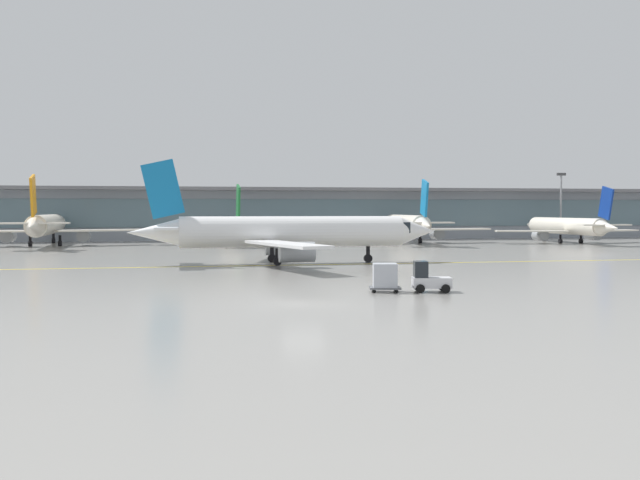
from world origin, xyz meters
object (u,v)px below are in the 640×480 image
at_px(gate_airplane_1, 46,225).
at_px(gate_airplane_4, 567,227).
at_px(gate_airplane_2, 231,227).
at_px(apron_light_mast_1, 561,202).
at_px(baggage_tug, 428,279).
at_px(gate_airplane_3, 406,225).
at_px(cargo_dolly_lead, 385,276).
at_px(taxiing_regional_jet, 289,233).

bearing_deg(gate_airplane_1, gate_airplane_4, -97.61).
distance_m(gate_airplane_2, apron_light_mast_1, 63.64).
distance_m(gate_airplane_1, baggage_tug, 78.24).
bearing_deg(gate_airplane_3, gate_airplane_1, 93.59).
relative_size(gate_airplane_4, apron_light_mast_1, 2.21).
height_order(gate_airplane_3, gate_airplane_4, gate_airplane_3).
height_order(gate_airplane_3, cargo_dolly_lead, gate_airplane_3).
relative_size(gate_airplane_1, gate_airplane_2, 1.12).
bearing_deg(gate_airplane_1, gate_airplane_3, -94.25).
bearing_deg(apron_light_mast_1, gate_airplane_4, -115.74).
xyz_separation_m(gate_airplane_4, baggage_tug, (-45.43, -62.55, -1.86)).
xyz_separation_m(gate_airplane_2, gate_airplane_3, (29.11, -0.69, 0.26)).
xyz_separation_m(gate_airplane_3, taxiing_regional_jet, (-25.28, -41.18, 0.14)).
relative_size(gate_airplane_3, apron_light_mast_1, 2.46).
relative_size(gate_airplane_4, cargo_dolly_lead, 11.66).
distance_m(gate_airplane_4, taxiing_regional_jet, 62.80).
relative_size(taxiing_regional_jet, cargo_dolly_lead, 13.54).
xyz_separation_m(cargo_dolly_lead, apron_light_mast_1, (55.80, 77.50, 5.88)).
xyz_separation_m(taxiing_regional_jet, baggage_tug, (6.03, -26.56, -2.30)).
bearing_deg(taxiing_regional_jet, baggage_tug, -78.27).
bearing_deg(gate_airplane_3, apron_light_mast_1, -68.72).
xyz_separation_m(gate_airplane_4, cargo_dolly_lead, (-48.32, -61.98, -1.70)).
bearing_deg(gate_airplane_1, gate_airplane_2, -93.48).
distance_m(taxiing_regional_jet, cargo_dolly_lead, 26.26).
relative_size(gate_airplane_1, taxiing_regional_jet, 0.98).
bearing_deg(gate_airplane_2, apron_light_mast_1, -84.13).
bearing_deg(baggage_tug, gate_airplane_1, 130.24).
height_order(gate_airplane_1, gate_airplane_2, gate_airplane_1).
relative_size(taxiing_regional_jet, baggage_tug, 11.37).
relative_size(gate_airplane_2, gate_airplane_4, 1.02).
bearing_deg(gate_airplane_4, apron_light_mast_1, -27.02).
xyz_separation_m(gate_airplane_2, baggage_tug, (9.86, -68.42, -1.90)).
distance_m(cargo_dolly_lead, apron_light_mast_1, 95.68).
height_order(baggage_tug, apron_light_mast_1, apron_light_mast_1).
bearing_deg(cargo_dolly_lead, gate_airplane_1, 128.55).
distance_m(gate_airplane_2, gate_airplane_3, 29.12).
relative_size(gate_airplane_2, apron_light_mast_1, 2.25).
relative_size(gate_airplane_2, cargo_dolly_lead, 11.87).
bearing_deg(gate_airplane_3, gate_airplane_4, -96.99).
bearing_deg(apron_light_mast_1, gate_airplane_3, -162.93).
xyz_separation_m(baggage_tug, cargo_dolly_lead, (-2.89, 0.57, 0.16)).
distance_m(gate_airplane_1, gate_airplane_2, 28.16).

